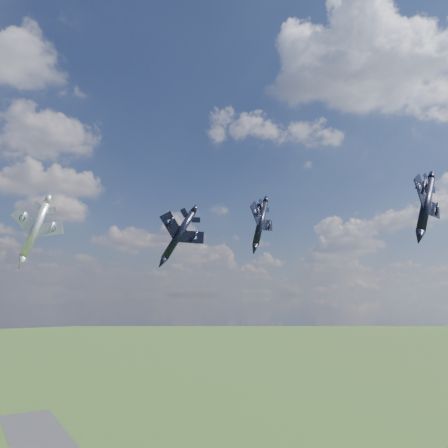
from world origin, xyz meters
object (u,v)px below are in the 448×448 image
jet_right_navy (426,205)px  jet_left_silver (35,230)px  jet_lead_navy (179,235)px  jet_high_navy (260,223)px

jet_right_navy → jet_left_silver: (-47.81, 34.88, -2.91)m
jet_right_navy → jet_lead_navy: bearing=113.9°
jet_right_navy → jet_left_silver: size_ratio=1.09×
jet_right_navy → jet_left_silver: 59.25m
jet_right_navy → jet_left_silver: bearing=132.5°
jet_right_navy → jet_high_navy: size_ratio=0.87×
jet_lead_navy → jet_right_navy: 41.14m
jet_lead_navy → jet_high_navy: 26.30m
jet_lead_navy → jet_right_navy: jet_right_navy is taller
jet_left_silver → jet_high_navy: bearing=32.6°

